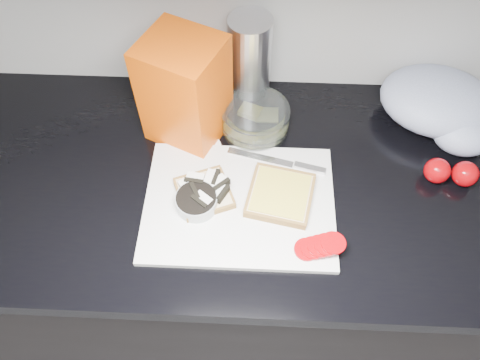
% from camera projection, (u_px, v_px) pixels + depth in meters
% --- Properties ---
extents(base_cabinet, '(3.50, 0.60, 0.86)m').
position_uv_depth(base_cabinet, '(281.00, 265.00, 1.42)').
color(base_cabinet, black).
rests_on(base_cabinet, ground).
extents(countertop, '(3.50, 0.64, 0.04)m').
position_uv_depth(countertop, '(296.00, 182.00, 1.05)').
color(countertop, black).
rests_on(countertop, base_cabinet).
extents(cutting_board, '(0.40, 0.30, 0.01)m').
position_uv_depth(cutting_board, '(239.00, 203.00, 0.99)').
color(cutting_board, white).
rests_on(cutting_board, countertop).
extents(bread_left, '(0.15, 0.15, 0.04)m').
position_uv_depth(bread_left, '(204.00, 191.00, 0.99)').
color(bread_left, beige).
rests_on(bread_left, cutting_board).
extents(bread_right, '(0.16, 0.16, 0.02)m').
position_uv_depth(bread_right, '(280.00, 195.00, 0.99)').
color(bread_right, beige).
rests_on(bread_right, cutting_board).
extents(tomato_slices, '(0.11, 0.07, 0.02)m').
position_uv_depth(tomato_slices, '(320.00, 246.00, 0.92)').
color(tomato_slices, '#A40308').
rests_on(tomato_slices, cutting_board).
extents(knife, '(0.22, 0.07, 0.01)m').
position_uv_depth(knife, '(288.00, 164.00, 1.04)').
color(knife, silver).
rests_on(knife, cutting_board).
extents(seed_tub, '(0.09, 0.09, 0.04)m').
position_uv_depth(seed_tub, '(197.00, 202.00, 0.97)').
color(seed_tub, '#A6ABAB').
rests_on(seed_tub, countertop).
extents(tub_lid, '(0.11, 0.11, 0.01)m').
position_uv_depth(tub_lid, '(203.00, 148.00, 1.08)').
color(tub_lid, white).
rests_on(tub_lid, countertop).
extents(glass_bowl, '(0.16, 0.16, 0.07)m').
position_uv_depth(glass_bowl, '(255.00, 119.00, 1.09)').
color(glass_bowl, silver).
rests_on(glass_bowl, countertop).
extents(bread_bag, '(0.21, 0.20, 0.25)m').
position_uv_depth(bread_bag, '(185.00, 90.00, 1.01)').
color(bread_bag, '#EE5203').
rests_on(bread_bag, countertop).
extents(steel_canister, '(0.10, 0.10, 0.23)m').
position_uv_depth(steel_canister, '(249.00, 63.00, 1.08)').
color(steel_canister, silver).
rests_on(steel_canister, countertop).
extents(grocery_bag, '(0.31, 0.29, 0.12)m').
position_uv_depth(grocery_bag, '(441.00, 106.00, 1.08)').
color(grocery_bag, '#B2BADB').
rests_on(grocery_bag, countertop).
extents(whole_tomatoes, '(0.12, 0.06, 0.06)m').
position_uv_depth(whole_tomatoes, '(451.00, 172.00, 1.01)').
color(whole_tomatoes, '#A40308').
rests_on(whole_tomatoes, countertop).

